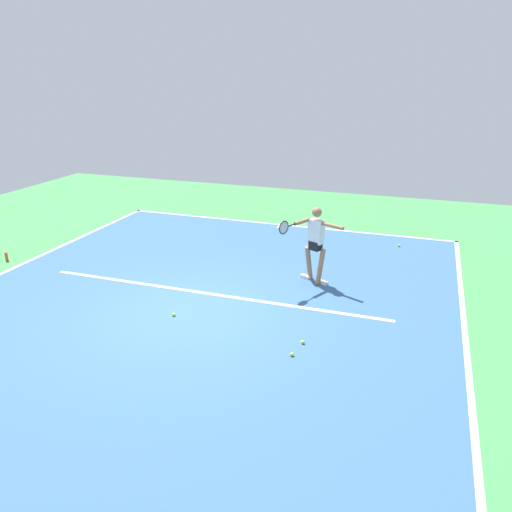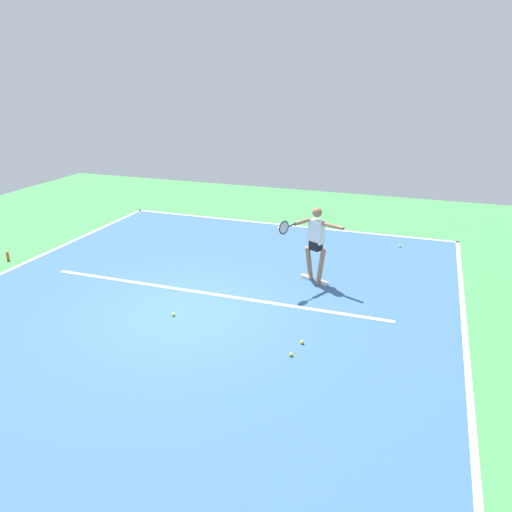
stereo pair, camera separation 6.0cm
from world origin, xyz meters
name	(u,v)px [view 1 (the left image)]	position (x,y,z in m)	size (l,w,h in m)	color
ground_plane	(189,313)	(0.00, 0.00, 0.00)	(22.66, 22.66, 0.00)	#428E4C
court_surface	(189,313)	(0.00, 0.00, 0.00)	(10.24, 12.92, 0.00)	#38608E
court_line_baseline_near	(281,225)	(0.00, -6.41, 0.00)	(10.24, 0.10, 0.01)	white
court_line_sideline_left	(467,359)	(-5.07, 0.00, 0.00)	(0.10, 12.92, 0.01)	white
court_line_service	(210,294)	(0.00, -0.98, 0.00)	(7.68, 0.10, 0.01)	white
court_line_centre_mark	(280,226)	(0.00, -6.21, 0.00)	(0.10, 0.30, 0.01)	white
tennis_player	(315,240)	(-1.93, -2.35, 0.99)	(1.25, 1.08, 1.72)	#9E7051
tennis_ball_by_sideline	(303,342)	(-2.39, 0.40, 0.03)	(0.07, 0.07, 0.07)	yellow
tennis_ball_far_corner	(174,315)	(0.23, 0.20, 0.03)	(0.07, 0.07, 0.07)	#C6E53D
tennis_ball_centre_court	(292,354)	(-2.31, 0.85, 0.03)	(0.07, 0.07, 0.07)	#C6E53D
tennis_ball_near_player	(399,246)	(-3.59, -5.45, 0.03)	(0.07, 0.07, 0.07)	yellow
water_bottle	(6,257)	(5.60, -1.14, 0.11)	(0.07, 0.07, 0.22)	#D84C1E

